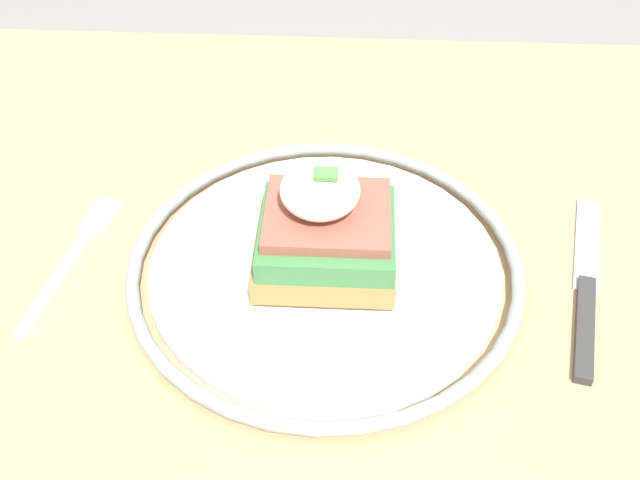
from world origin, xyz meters
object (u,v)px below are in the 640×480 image
object	(u,v)px
fork	(69,255)
plate	(320,267)
knife	(580,295)
sandwich	(319,229)

from	to	relation	value
fork	plate	bearing A→B (deg)	-2.57
fork	knife	world-z (taller)	knife
knife	fork	bearing A→B (deg)	176.59
sandwich	fork	bearing A→B (deg)	177.86
sandwich	fork	size ratio (longest dim) A/B	0.88
sandwich	knife	size ratio (longest dim) A/B	0.70
sandwich	knife	xyz separation A→B (m)	(0.19, -0.02, -0.04)
plate	knife	bearing A→B (deg)	-4.26
plate	knife	world-z (taller)	plate
fork	knife	distance (m)	0.38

